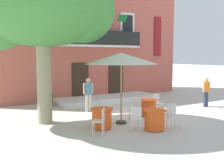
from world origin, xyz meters
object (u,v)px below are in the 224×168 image
at_px(ground_planter_left, 50,98).
at_px(cafe_chair_front_0, 172,114).
at_px(cafe_chair_near_tree_0, 100,119).
at_px(cafe_table_middle, 148,107).
at_px(cafe_chair_middle_0, 136,106).
at_px(cafe_chair_middle_1, 157,102).
at_px(cafe_chair_front_1, 135,117).
at_px(pedestrian_near_entrance, 88,93).
at_px(cafe_chair_near_tree_1, 102,110).
at_px(pedestrian_mid_plaza, 206,90).
at_px(cafe_umbrella, 121,59).
at_px(cafe_table_front, 155,120).
at_px(plane_tree, 40,5).
at_px(cafe_table_near_tree, 102,118).

bearing_deg(ground_planter_left, cafe_chair_front_0, -69.81).
xyz_separation_m(cafe_chair_front_0, ground_planter_left, (-2.49, 6.77, -0.11)).
xyz_separation_m(cafe_chair_near_tree_0, cafe_table_middle, (3.24, 1.41, -0.14)).
xyz_separation_m(cafe_chair_middle_0, ground_planter_left, (-2.28, 4.74, -0.11)).
relative_size(cafe_chair_near_tree_0, cafe_chair_middle_1, 1.00).
xyz_separation_m(cafe_chair_front_1, pedestrian_near_entrance, (0.09, 4.01, 0.40)).
bearing_deg(cafe_chair_near_tree_1, cafe_chair_near_tree_0, -122.10).
xyz_separation_m(ground_planter_left, pedestrian_mid_plaza, (7.10, -4.55, 0.48)).
relative_size(cafe_chair_middle_1, cafe_umbrella, 0.31).
bearing_deg(cafe_chair_middle_1, cafe_table_middle, -165.73).
distance_m(cafe_chair_near_tree_0, cafe_table_front, 2.05).
relative_size(cafe_chair_middle_0, cafe_chair_front_1, 1.00).
bearing_deg(cafe_chair_middle_0, plane_tree, 160.66).
height_order(cafe_table_front, cafe_chair_front_0, cafe_chair_front_0).
bearing_deg(plane_tree, cafe_chair_front_0, -40.20).
height_order(plane_tree, pedestrian_mid_plaza, plane_tree).
bearing_deg(cafe_chair_middle_0, cafe_table_middle, 8.62).
height_order(cafe_chair_near_tree_0, cafe_chair_middle_0, same).
relative_size(cafe_chair_front_1, ground_planter_left, 1.22).
distance_m(plane_tree, cafe_umbrella, 3.82).
relative_size(ground_planter_left, pedestrian_mid_plaza, 0.47).
xyz_separation_m(cafe_table_near_tree, cafe_chair_front_0, (2.29, -1.35, 0.14)).
relative_size(plane_tree, cafe_chair_near_tree_0, 7.22).
relative_size(cafe_table_middle, pedestrian_near_entrance, 0.52).
height_order(plane_tree, cafe_chair_middle_0, plane_tree).
bearing_deg(cafe_umbrella, cafe_chair_middle_1, 15.67).
bearing_deg(pedestrian_near_entrance, cafe_chair_middle_1, -37.55).
bearing_deg(cafe_chair_near_tree_1, cafe_chair_middle_1, 5.82).
relative_size(plane_tree, cafe_chair_front_1, 7.22).
distance_m(plane_tree, pedestrian_mid_plaza, 9.43).
height_order(cafe_table_middle, ground_planter_left, cafe_table_middle).
distance_m(cafe_chair_middle_1, pedestrian_mid_plaza, 3.37).
height_order(cafe_chair_middle_1, cafe_table_front, cafe_chair_middle_1).
bearing_deg(cafe_umbrella, plane_tree, 147.48).
xyz_separation_m(cafe_table_near_tree, cafe_table_middle, (2.83, 0.78, 0.00)).
relative_size(cafe_table_middle, cafe_chair_middle_0, 0.95).
xyz_separation_m(cafe_chair_near_tree_1, ground_planter_left, (-0.59, 4.77, -0.11)).
relative_size(cafe_table_front, pedestrian_near_entrance, 0.52).
height_order(cafe_table_near_tree, cafe_table_front, same).
distance_m(cafe_chair_front_1, pedestrian_mid_plaza, 6.38).
relative_size(cafe_chair_near_tree_0, ground_planter_left, 1.22).
distance_m(cafe_chair_front_0, cafe_umbrella, 2.92).
xyz_separation_m(cafe_chair_near_tree_1, pedestrian_mid_plaza, (6.51, 0.22, 0.37)).
distance_m(ground_planter_left, pedestrian_mid_plaza, 8.45).
distance_m(plane_tree, ground_planter_left, 5.68).
relative_size(cafe_chair_near_tree_1, cafe_table_middle, 1.05).
bearing_deg(cafe_chair_near_tree_0, cafe_table_near_tree, 57.13).
height_order(cafe_chair_near_tree_1, pedestrian_mid_plaza, pedestrian_mid_plaza).
bearing_deg(cafe_table_middle, pedestrian_near_entrance, 130.76).
xyz_separation_m(cafe_chair_middle_1, pedestrian_mid_plaza, (3.35, -0.10, 0.37)).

